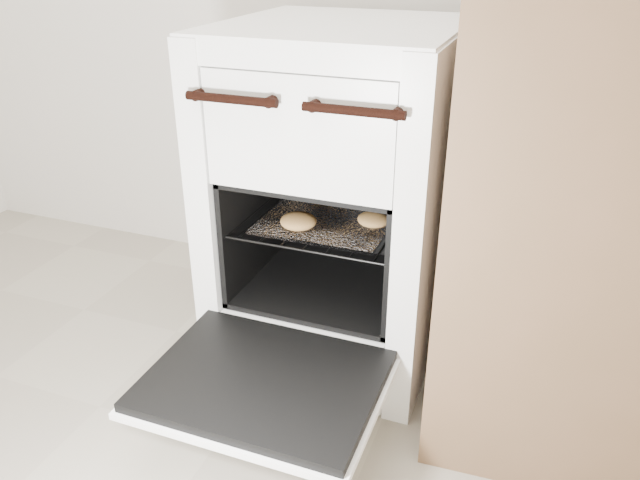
% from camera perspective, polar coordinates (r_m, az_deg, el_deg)
% --- Properties ---
extents(stove, '(0.56, 0.62, 0.86)m').
position_cam_1_polar(stove, '(1.63, 1.71, 3.45)').
color(stove, white).
rests_on(stove, ground).
extents(oven_door, '(0.50, 0.39, 0.04)m').
position_cam_1_polar(oven_door, '(1.37, -5.13, -12.88)').
color(oven_door, black).
rests_on(oven_door, stove).
extents(oven_rack, '(0.41, 0.39, 0.01)m').
position_cam_1_polar(oven_rack, '(1.59, 0.96, 1.93)').
color(oven_rack, black).
rests_on(oven_rack, stove).
extents(foil_sheet, '(0.32, 0.28, 0.01)m').
position_cam_1_polar(foil_sheet, '(1.57, 0.73, 1.85)').
color(foil_sheet, white).
rests_on(foil_sheet, oven_rack).
extents(baked_rolls, '(0.29, 0.29, 0.04)m').
position_cam_1_polar(baked_rolls, '(1.58, 0.51, 2.95)').
color(baked_rolls, tan).
rests_on(baked_rolls, foil_sheet).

